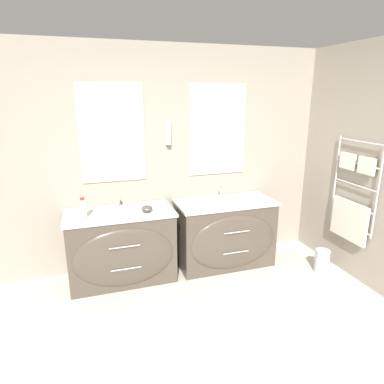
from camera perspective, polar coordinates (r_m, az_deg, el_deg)
wall_back at (r=4.08m, az=-5.73°, el=5.48°), size 5.69×0.14×2.60m
wall_right at (r=4.08m, az=28.20°, el=3.34°), size 0.13×4.13×2.60m
vanity_left at (r=3.94m, az=-11.60°, el=-8.97°), size 1.18×0.64×0.82m
vanity_right at (r=4.23m, az=5.63°, el=-6.88°), size 1.18×0.64×0.82m
faucet_left at (r=3.93m, az=-12.30°, el=-1.51°), size 0.17×0.11×0.17m
faucet_right at (r=4.22m, az=4.85°, el=0.04°), size 0.17×0.11×0.17m
toiletry_bottle at (r=3.68m, az=-17.71°, el=-2.66°), size 0.07×0.07×0.22m
amenity_bowl at (r=3.75m, az=-7.51°, el=-2.79°), size 0.12×0.12×0.07m
soap_dish at (r=3.91m, az=1.91°, el=-2.16°), size 0.11×0.08×0.04m
waste_bin at (r=4.44m, az=20.84°, el=-10.58°), size 0.18×0.18×0.28m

